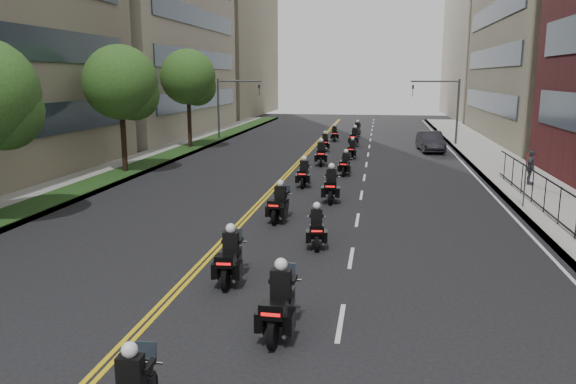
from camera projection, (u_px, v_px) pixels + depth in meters
name	position (u px, v px, depth m)	size (l,w,h in m)	color
sidewalk_right	(522.00, 181.00, 31.48)	(4.00, 90.00, 0.15)	gray
sidewalk_left	(121.00, 170.00, 35.25)	(4.00, 90.00, 0.15)	gray
grass_strip	(133.00, 168.00, 35.10)	(2.00, 90.00, 0.04)	#1B3C16
building_right_far	(509.00, 24.00, 78.60)	(15.00, 28.00, 26.00)	#A9A288
building_left_far	(210.00, 28.00, 85.42)	(16.00, 28.00, 26.00)	#7E745C
street_trees	(75.00, 91.00, 27.89)	(4.40, 38.40, 7.98)	#301C15
traffic_signal_right	(446.00, 102.00, 47.56)	(4.09, 0.20, 5.60)	#3F3F44
traffic_signal_left	(228.00, 100.00, 50.56)	(4.09, 0.20, 5.60)	#3F3F44
motorcycle_1	(280.00, 305.00, 12.86)	(0.56, 2.40, 1.77)	black
motorcycle_2	(230.00, 259.00, 16.15)	(0.59, 2.30, 1.70)	black
motorcycle_3	(316.00, 229.00, 19.57)	(0.62, 2.09, 1.55)	black
motorcycle_4	(280.00, 205.00, 22.96)	(0.62, 2.29, 1.69)	black
motorcycle_5	(331.00, 186.00, 26.56)	(0.58, 2.46, 1.82)	black
motorcycle_6	(304.00, 174.00, 30.18)	(0.52, 2.22, 1.64)	black
motorcycle_7	(346.00, 165.00, 33.64)	(0.58, 2.11, 1.56)	black
motorcycle_8	(321.00, 155.00, 37.37)	(0.66, 2.42, 1.79)	black
motorcycle_9	(352.00, 150.00, 40.37)	(0.55, 2.09, 1.54)	black
motorcycle_10	(325.00, 143.00, 44.37)	(0.57, 2.16, 1.60)	black
motorcycle_11	(355.00, 138.00, 47.50)	(0.70, 2.42, 1.79)	black
motorcycle_12	(334.00, 134.00, 51.22)	(0.62, 2.12, 1.57)	black
motorcycle_13	(357.00, 131.00, 54.14)	(0.63, 2.31, 1.70)	black
parked_sedan	(430.00, 141.00, 44.20)	(1.65, 4.74, 1.56)	black
pedestrian_c	(531.00, 168.00, 29.84)	(1.07, 0.45, 1.83)	#43444B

